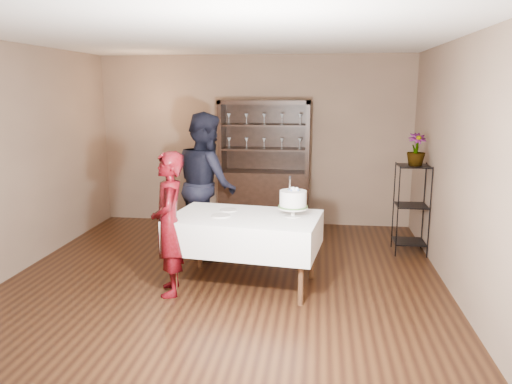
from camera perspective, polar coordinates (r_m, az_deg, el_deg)
floor at (r=5.96m, az=-3.42°, el=-9.63°), size 5.00×5.00×0.00m
ceiling at (r=5.58m, az=-3.77°, el=17.17°), size 5.00×5.00×0.00m
back_wall at (r=8.06m, az=-0.24°, el=5.88°), size 5.00×0.02×2.70m
wall_left at (r=6.56m, az=-25.61°, el=3.41°), size 0.02×5.00×2.70m
wall_right at (r=5.70m, az=21.95°, el=2.63°), size 0.02×5.00×2.70m
china_hutch at (r=7.90m, az=0.97°, el=0.73°), size 1.40×0.48×2.00m
plant_etagere at (r=6.93m, az=17.32°, el=-1.46°), size 0.42×0.42×1.20m
cake_table at (r=5.52m, az=-1.23°, el=-4.61°), size 1.72×1.19×0.80m
woman at (r=5.35m, az=-9.91°, el=-3.62°), size 0.51×0.64×1.54m
man at (r=6.59m, az=-5.67°, el=0.94°), size 1.07×1.15×1.88m
cake at (r=5.41m, az=4.25°, el=-0.96°), size 0.37×0.37×0.45m
plate_near at (r=5.46m, az=-4.03°, el=-2.71°), size 0.24×0.24×0.01m
plate_far at (r=5.70m, az=-3.17°, el=-2.07°), size 0.26×0.26×0.01m
potted_plant at (r=6.79m, az=17.84°, el=4.65°), size 0.27×0.27×0.42m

